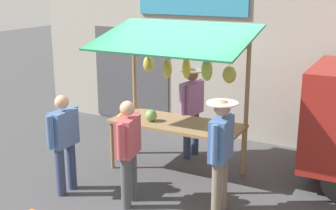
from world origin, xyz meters
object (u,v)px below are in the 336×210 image
market_stall (177,83)px  vendor_with_sunhat (192,105)px  shopper_with_ponytail (64,138)px  shopper_in_striped_shirt (128,146)px  shopper_in_grey_tee (221,148)px

market_stall → vendor_with_sunhat: bearing=-84.3°
shopper_with_ponytail → market_stall: bearing=-36.6°
shopper_in_striped_shirt → shopper_in_grey_tee: bearing=-85.2°
shopper_with_ponytail → shopper_in_striped_shirt: 1.07m
market_stall → vendor_with_sunhat: 0.91m
market_stall → shopper_in_grey_tee: 1.66m
market_stall → shopper_with_ponytail: bearing=53.1°
shopper_in_striped_shirt → market_stall: bearing=-14.3°
market_stall → shopper_in_grey_tee: (-1.18, 1.02, -0.57)m
shopper_with_ponytail → shopper_in_striped_shirt: bearing=-83.0°
shopper_in_grey_tee → shopper_in_striped_shirt: shopper_in_grey_tee is taller
market_stall → shopper_in_striped_shirt: market_stall is taller
shopper_with_ponytail → shopper_in_striped_shirt: size_ratio=0.99×
shopper_with_ponytail → vendor_with_sunhat: bearing=-25.2°
vendor_with_sunhat → shopper_in_striped_shirt: vendor_with_sunhat is taller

